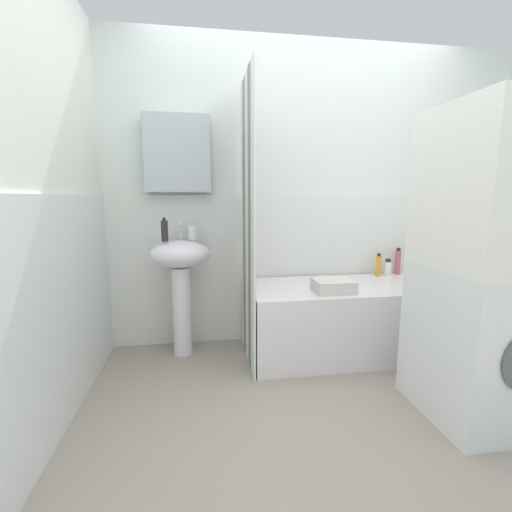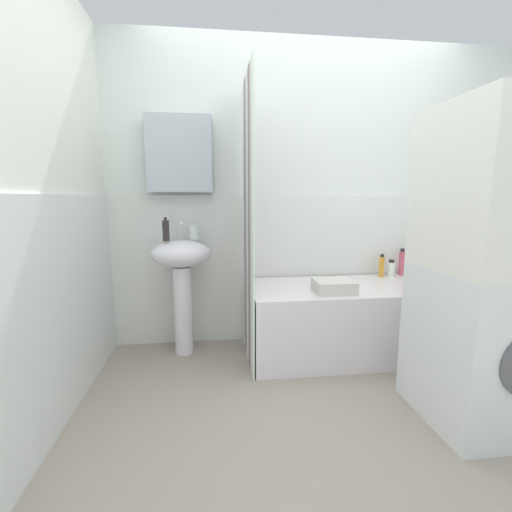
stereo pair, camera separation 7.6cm
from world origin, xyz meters
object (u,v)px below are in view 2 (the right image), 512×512
object	(u,v)px
lotion_bottle	(402,263)
bathtub	(343,320)
toothbrush_cup	(194,232)
sink	(182,271)
body_wash_bottle	(382,266)
soap_dispenser	(166,230)
washer_dryer_stack	(488,270)
shampoo_bottle	(391,269)
towel_folded	(334,286)

from	to	relation	value
lotion_bottle	bathtub	bearing A→B (deg)	-154.28
bathtub	toothbrush_cup	bearing A→B (deg)	168.15
sink	bathtub	world-z (taller)	sink
sink	toothbrush_cup	distance (m)	0.31
sink	body_wash_bottle	size ratio (longest dim) A/B	4.55
soap_dispenser	toothbrush_cup	xyz separation A→B (m)	(0.19, 0.12, -0.03)
toothbrush_cup	washer_dryer_stack	distance (m)	1.89
shampoo_bottle	body_wash_bottle	bearing A→B (deg)	175.42
sink	towel_folded	world-z (taller)	sink
bathtub	towel_folded	xyz separation A→B (m)	(-0.14, -0.16, 0.31)
soap_dispenser	bathtub	xyz separation A→B (m)	(1.31, -0.12, -0.68)
bathtub	body_wash_bottle	bearing A→B (deg)	31.51
sink	lotion_bottle	bearing A→B (deg)	4.40
bathtub	washer_dryer_stack	bearing A→B (deg)	-64.27
bathtub	shampoo_bottle	distance (m)	0.64
lotion_bottle	body_wash_bottle	size ratio (longest dim) A/B	1.19
sink	washer_dryer_stack	size ratio (longest dim) A/B	0.53
bathtub	shampoo_bottle	xyz separation A→B (m)	(0.49, 0.25, 0.33)
washer_dryer_stack	towel_folded	bearing A→B (deg)	128.52
sink	body_wash_bottle	world-z (taller)	sink
lotion_bottle	towel_folded	distance (m)	0.88
soap_dispenser	bathtub	distance (m)	1.48
sink	bathtub	xyz separation A→B (m)	(1.21, -0.15, -0.37)
shampoo_bottle	towel_folded	world-z (taller)	shampoo_bottle
sink	shampoo_bottle	size ratio (longest dim) A/B	6.02
lotion_bottle	body_wash_bottle	world-z (taller)	lotion_bottle
toothbrush_cup	lotion_bottle	distance (m)	1.75
lotion_bottle	body_wash_bottle	distance (m)	0.20
toothbrush_cup	bathtub	distance (m)	1.32
lotion_bottle	shampoo_bottle	world-z (taller)	lotion_bottle
body_wash_bottle	washer_dryer_stack	bearing A→B (deg)	-89.70
toothbrush_cup	body_wash_bottle	xyz separation A→B (m)	(1.53, 0.02, -0.31)
toothbrush_cup	body_wash_bottle	bearing A→B (deg)	0.71
toothbrush_cup	soap_dispenser	bearing A→B (deg)	-148.94
sink	lotion_bottle	size ratio (longest dim) A/B	3.83
toothbrush_cup	towel_folded	distance (m)	1.11
towel_folded	washer_dryer_stack	size ratio (longest dim) A/B	0.16
sink	toothbrush_cup	world-z (taller)	toothbrush_cup
sink	body_wash_bottle	xyz separation A→B (m)	(1.62, 0.10, -0.02)
soap_dispenser	toothbrush_cup	bearing A→B (deg)	31.06
bathtub	shampoo_bottle	world-z (taller)	shampoo_bottle
toothbrush_cup	towel_folded	xyz separation A→B (m)	(0.97, -0.40, -0.35)
soap_dispenser	towel_folded	world-z (taller)	soap_dispenser
toothbrush_cup	bathtub	bearing A→B (deg)	-11.85
sink	toothbrush_cup	bearing A→B (deg)	40.34
soap_dispenser	towel_folded	distance (m)	1.26
soap_dispenser	sink	bearing A→B (deg)	20.33
body_wash_bottle	lotion_bottle	bearing A→B (deg)	11.88
bathtub	washer_dryer_stack	size ratio (longest dim) A/B	0.87
bathtub	shampoo_bottle	size ratio (longest dim) A/B	9.82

